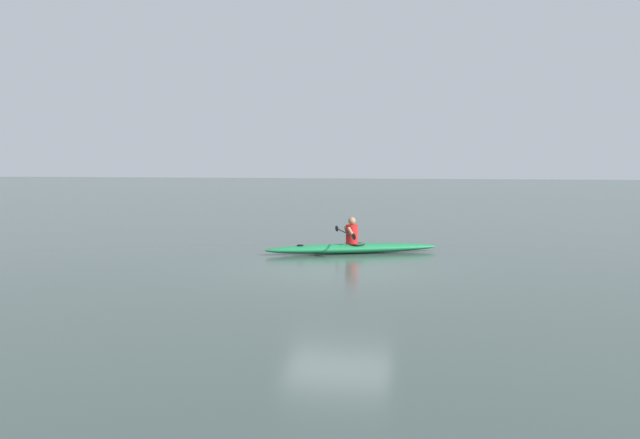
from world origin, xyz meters
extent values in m
plane|color=#384742|center=(0.00, 0.00, 0.00)|extent=(160.00, 160.00, 0.00)
ellipsoid|color=#19723F|center=(0.06, -2.71, 0.13)|extent=(4.73, 2.36, 0.27)
torus|color=black|center=(-0.03, -2.75, 0.25)|extent=(0.69, 0.69, 0.04)
cylinder|color=black|center=(1.41, -2.17, 0.26)|extent=(0.18, 0.18, 0.02)
cylinder|color=red|center=(0.07, -2.71, 0.53)|extent=(0.33, 0.33, 0.52)
sphere|color=#936B4C|center=(0.07, -2.71, 0.90)|extent=(0.21, 0.21, 0.21)
cylinder|color=black|center=(0.26, -2.63, 0.58)|extent=(0.81, 1.94, 0.03)
ellipsoid|color=black|center=(-0.13, -1.67, 0.58)|extent=(0.19, 0.39, 0.17)
ellipsoid|color=black|center=(0.65, -3.60, 0.58)|extent=(0.19, 0.39, 0.17)
cylinder|color=#936B4C|center=(0.05, -2.43, 0.60)|extent=(0.27, 0.24, 0.34)
cylinder|color=#936B4C|center=(0.25, -2.92, 0.60)|extent=(0.16, 0.32, 0.34)
camera|label=1|loc=(-2.56, 15.31, 2.55)|focal=37.27mm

